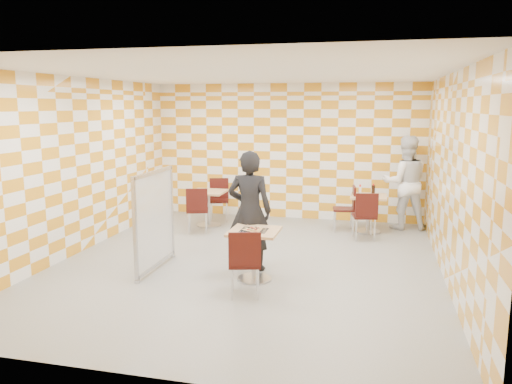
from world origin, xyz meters
TOP-DOWN VIEW (x-y plane):
  - room_shell at (0.00, 0.54)m, footprint 7.00×7.00m
  - main_table at (0.29, -0.69)m, footprint 0.70×0.70m
  - second_table at (1.84, 2.56)m, footprint 0.70×0.70m
  - empty_table at (-1.45, 2.31)m, footprint 0.70×0.70m
  - chair_main_front at (0.34, -1.40)m, footprint 0.52×0.52m
  - chair_second_front at (1.80, 1.89)m, footprint 0.50×0.51m
  - chair_second_side at (1.45, 2.56)m, footprint 0.48×0.47m
  - chair_empty_near at (-1.45, 1.66)m, footprint 0.53×0.54m
  - chair_empty_far at (-1.40, 2.90)m, footprint 0.52×0.53m
  - partition at (-1.32, -0.57)m, footprint 0.08×1.38m
  - man_dark at (0.10, -0.21)m, footprint 0.69×0.47m
  - man_white at (2.55, 3.05)m, footprint 1.04×0.87m
  - pizza_on_foil at (0.29, -0.70)m, footprint 0.40×0.40m
  - sport_bottle at (1.66, 2.64)m, footprint 0.06×0.06m
  - soda_bottle at (1.92, 2.63)m, footprint 0.07×0.07m

SIDE VIEW (x-z plane):
  - main_table at x=0.29m, z-range 0.13..0.88m
  - second_table at x=1.84m, z-range 0.13..0.88m
  - empty_table at x=-1.45m, z-range 0.13..0.88m
  - chair_main_front at x=0.34m, z-range 0.08..1.01m
  - chair_second_front at x=1.80m, z-range 0.08..1.01m
  - chair_second_side at x=1.45m, z-range 0.08..1.01m
  - chair_empty_near at x=-1.45m, z-range 0.08..1.01m
  - chair_empty_far at x=-1.40m, z-range 0.08..1.01m
  - pizza_on_foil at x=0.29m, z-range 0.74..0.79m
  - partition at x=-1.32m, z-range 0.02..1.57m
  - sport_bottle at x=1.66m, z-range 0.74..0.94m
  - soda_bottle at x=1.92m, z-range 0.74..0.97m
  - man_dark at x=0.10m, z-range 0.00..1.85m
  - man_white at x=2.55m, z-range 0.00..1.92m
  - room_shell at x=0.00m, z-range -2.00..5.00m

